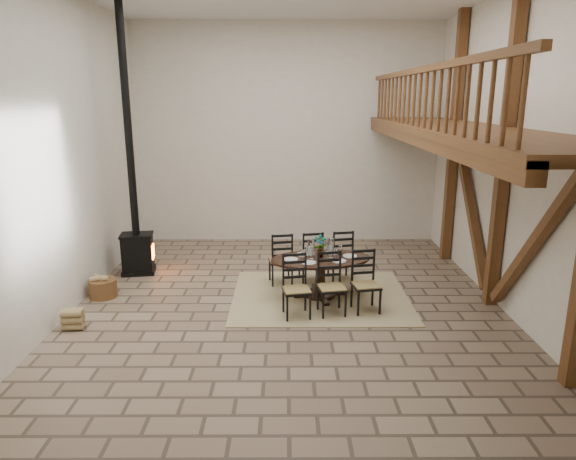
{
  "coord_description": "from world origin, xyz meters",
  "views": [
    {
      "loc": [
        -0.03,
        -8.01,
        3.36
      ],
      "look_at": [
        0.0,
        0.4,
        1.17
      ],
      "focal_mm": 32.0,
      "sensor_mm": 36.0,
      "label": 1
    }
  ],
  "objects_px": {
    "wood_stove": "(135,217)",
    "log_stack": "(73,319)",
    "dining_table": "(320,276)",
    "log_basket": "(103,287)"
  },
  "relations": [
    {
      "from": "wood_stove",
      "to": "log_stack",
      "type": "distance_m",
      "value": 2.71
    },
    {
      "from": "wood_stove",
      "to": "log_stack",
      "type": "relative_size",
      "value": 15.71
    },
    {
      "from": "dining_table",
      "to": "wood_stove",
      "type": "relative_size",
      "value": 0.43
    },
    {
      "from": "wood_stove",
      "to": "log_basket",
      "type": "distance_m",
      "value": 1.59
    },
    {
      "from": "wood_stove",
      "to": "log_basket",
      "type": "bearing_deg",
      "value": -110.8
    },
    {
      "from": "log_basket",
      "to": "log_stack",
      "type": "bearing_deg",
      "value": -90.16
    },
    {
      "from": "log_basket",
      "to": "log_stack",
      "type": "xyz_separation_m",
      "value": [
        -0.0,
        -1.28,
        -0.02
      ]
    },
    {
      "from": "log_basket",
      "to": "log_stack",
      "type": "relative_size",
      "value": 1.5
    },
    {
      "from": "log_basket",
      "to": "dining_table",
      "type": "bearing_deg",
      "value": -0.22
    },
    {
      "from": "dining_table",
      "to": "wood_stove",
      "type": "bearing_deg",
      "value": 150.2
    }
  ]
}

